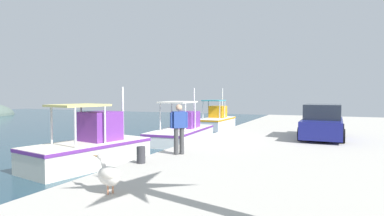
# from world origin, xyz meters

# --- Properties ---
(quay_pier) EXTENTS (36.00, 10.00, 0.80)m
(quay_pier) POSITION_xyz_m (0.00, -5.00, 0.40)
(quay_pier) COLOR #BCB7AD
(quay_pier) RESTS_ON ground
(fishing_boat_nearest) EXTENTS (5.24, 3.04, 3.15)m
(fishing_boat_nearest) POSITION_xyz_m (-4.05, 3.14, 0.72)
(fishing_boat_nearest) COLOR silver
(fishing_boat_nearest) RESTS_ON ground
(fishing_boat_second) EXTENTS (6.21, 2.61, 3.23)m
(fishing_boat_second) POSITION_xyz_m (3.48, 2.66, 0.60)
(fishing_boat_second) COLOR white
(fishing_boat_second) RESTS_ON ground
(fishing_boat_third) EXTENTS (4.61, 2.12, 3.34)m
(fishing_boat_third) POSITION_xyz_m (11.10, 3.16, 0.64)
(fishing_boat_third) COLOR white
(fishing_boat_third) RESTS_ON ground
(pelican) EXTENTS (0.52, 0.97, 0.82)m
(pelican) POSITION_xyz_m (-8.76, -1.42, 1.20)
(pelican) COLOR tan
(pelican) RESTS_ON quay_pier
(fisherman_standing) EXTENTS (0.47, 0.48, 1.70)m
(fisherman_standing) POSITION_xyz_m (-4.30, -0.87, 1.74)
(fisherman_standing) COLOR #3F3F42
(fisherman_standing) RESTS_ON quay_pier
(parked_car) EXTENTS (4.13, 1.93, 1.57)m
(parked_car) POSITION_xyz_m (1.97, -5.22, 1.52)
(parked_car) COLOR black
(parked_car) RESTS_ON quay_pier
(mooring_bollard_second) EXTENTS (0.26, 0.26, 0.50)m
(mooring_bollard_second) POSITION_xyz_m (-6.01, -0.45, 1.05)
(mooring_bollard_second) COLOR #333338
(mooring_bollard_second) RESTS_ON quay_pier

